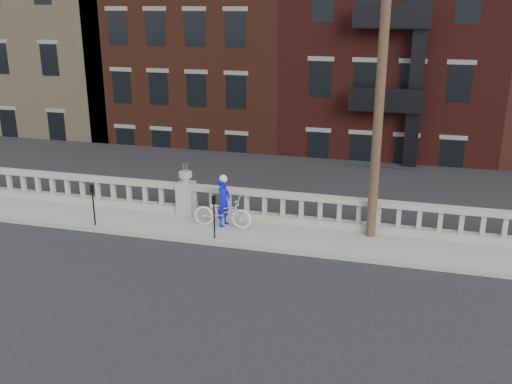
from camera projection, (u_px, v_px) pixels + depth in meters
The scene contains 10 objects.
ground at pixel (134, 266), 15.87m from camera, with size 120.00×120.00×0.00m, color black.
sidewalk at pixel (176, 225), 18.59m from camera, with size 32.00×2.20×0.15m, color gray.
balustrade at pixel (186, 200), 19.28m from camera, with size 28.00×0.34×1.03m.
planter_pedestal at pixel (186, 194), 19.23m from camera, with size 0.55×0.55×1.76m.
lower_level at pixel (307, 75), 36.00m from camera, with size 80.00×44.00×20.80m.
utility_pole at pixel (382, 68), 15.97m from camera, with size 1.60×0.28×10.00m.
parking_meter_c at pixel (93, 200), 18.14m from camera, with size 0.10×0.09×1.36m.
parking_meter_d at pixel (214, 212), 17.12m from camera, with size 0.10×0.09×1.36m.
bicycle at pixel (223, 212), 18.12m from camera, with size 0.66×1.89×0.99m, color silver.
cyclist at pixel (224, 202), 18.14m from camera, with size 0.58×0.38×1.59m, color #0C0EC1.
Camera 1 is at (7.09, -13.01, 6.95)m, focal length 40.00 mm.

